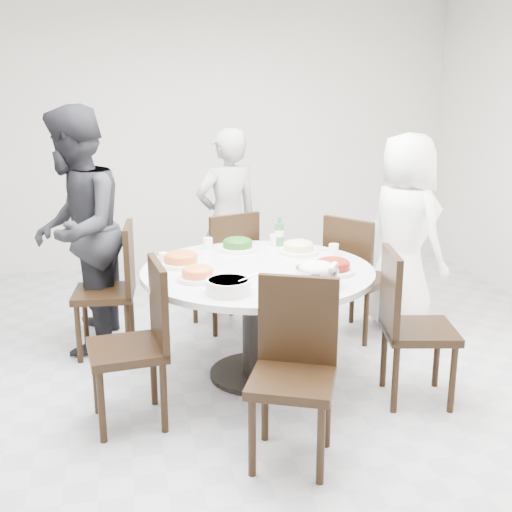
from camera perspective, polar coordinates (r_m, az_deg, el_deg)
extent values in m
cube|color=#ACADB1|center=(4.20, -4.17, -11.87)|extent=(6.00, 6.00, 0.01)
cube|color=beige|center=(6.75, -7.87, 10.74)|extent=(6.00, 0.01, 2.80)
cube|color=beige|center=(0.99, 19.06, -16.63)|extent=(6.00, 0.01, 2.80)
cylinder|color=silver|center=(4.25, 0.14, -5.98)|extent=(1.50, 1.50, 0.75)
cube|color=black|center=(4.98, 9.23, -1.74)|extent=(0.59, 0.59, 0.95)
cube|color=black|center=(5.10, -2.95, -1.16)|extent=(0.54, 0.54, 0.95)
cube|color=black|center=(4.71, -13.37, -2.96)|extent=(0.46, 0.46, 0.95)
cube|color=black|center=(3.71, -11.43, -7.85)|extent=(0.47, 0.47, 0.95)
cube|color=black|center=(3.29, 3.22, -10.68)|extent=(0.55, 0.55, 0.95)
cube|color=black|center=(4.03, 14.35, -6.15)|extent=(0.50, 0.50, 0.95)
imported|color=white|center=(5.13, 13.07, 2.01)|extent=(0.72, 0.88, 1.55)
imported|color=black|center=(5.42, -2.55, 3.12)|extent=(0.65, 0.52, 1.55)
imported|color=black|center=(4.76, -15.67, 2.19)|extent=(0.78, 0.94, 1.77)
cylinder|color=white|center=(4.56, -1.65, 0.94)|extent=(0.27, 0.27, 0.07)
cylinder|color=white|center=(4.49, 3.81, 0.69)|extent=(0.27, 0.27, 0.07)
cylinder|color=white|center=(4.22, -6.69, -0.34)|extent=(0.28, 0.28, 0.07)
cylinder|color=white|center=(4.05, 6.83, -1.02)|extent=(0.28, 0.28, 0.07)
cylinder|color=white|center=(3.89, -5.21, -1.71)|extent=(0.25, 0.25, 0.06)
cylinder|color=silver|center=(3.78, 5.42, -1.86)|extent=(0.25, 0.25, 0.11)
cylinder|color=white|center=(3.65, -2.47, -2.70)|extent=(0.26, 0.26, 0.08)
cylinder|color=#2A6B37|center=(4.68, 2.08, 2.21)|extent=(0.06, 0.06, 0.22)
cylinder|color=white|center=(4.67, -0.94, 1.34)|extent=(0.07, 0.07, 0.08)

